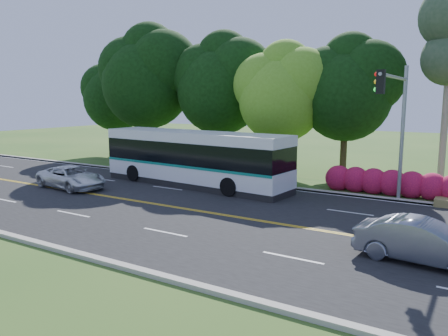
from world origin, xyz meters
The scene contains 12 objects.
ground centered at (0.00, 0.00, 0.00)m, with size 120.00×120.00×0.00m, color #2B541C.
road centered at (0.00, 0.00, 0.01)m, with size 60.00×14.00×0.02m, color black.
curb_north centered at (0.00, 7.15, 0.07)m, with size 60.00×0.30×0.15m, color #A8A498.
curb_south centered at (0.00, -7.15, 0.07)m, with size 60.00×0.30×0.15m, color #A8A498.
grass_verge centered at (0.00, 9.00, 0.05)m, with size 60.00×4.00×0.10m, color #2B541C.
lane_markings centered at (-0.09, 0.00, 0.02)m, with size 57.60×13.82×0.00m.
tree_row centered at (-5.15, 12.13, 6.73)m, with size 44.70×9.10×13.84m.
bougainvillea_hedge centered at (7.18, 8.15, 0.72)m, with size 9.50×2.25×1.50m.
traffic_signal centered at (6.49, 5.40, 4.67)m, with size 0.42×6.10×7.00m.
transit_bus centered at (-5.14, 5.07, 1.67)m, with size 12.93×3.83×3.33m.
sedan centered at (8.80, -1.70, 0.73)m, with size 1.50×4.30×1.42m, color slate.
suv centered at (-10.92, 0.50, 0.68)m, with size 2.18×4.72×1.31m, color silver.
Camera 1 is at (10.35, -16.74, 5.33)m, focal length 35.00 mm.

